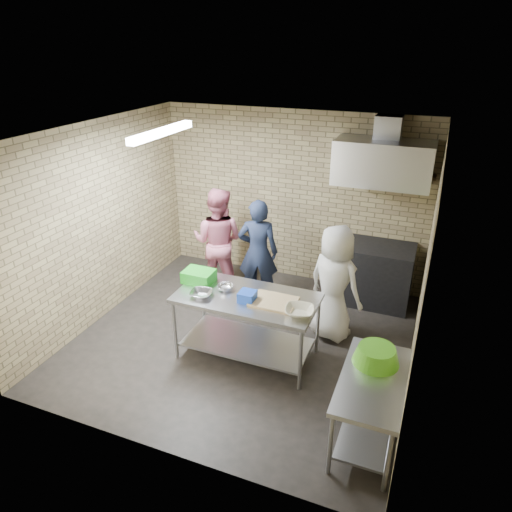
{
  "coord_description": "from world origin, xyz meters",
  "views": [
    {
      "loc": [
        2.06,
        -4.73,
        3.65
      ],
      "look_at": [
        0.1,
        0.2,
        1.15
      ],
      "focal_mm": 32.83,
      "sensor_mm": 36.0,
      "label": 1
    }
  ],
  "objects_px": {
    "bottle_red": "(388,165)",
    "prep_table": "(247,326)",
    "green_basin": "(376,355)",
    "woman_white": "(334,283)",
    "blue_tub": "(247,296)",
    "side_counter": "(369,409)",
    "stove": "(370,273)",
    "man_navy": "(258,252)",
    "woman_pink": "(218,241)",
    "green_crate": "(199,276)"
  },
  "relations": [
    {
      "from": "bottle_red",
      "to": "prep_table",
      "type": "bearing_deg",
      "value": -119.41
    },
    {
      "from": "green_basin",
      "to": "woman_white",
      "type": "distance_m",
      "value": 1.57
    },
    {
      "from": "bottle_red",
      "to": "blue_tub",
      "type": "bearing_deg",
      "value": -117.34
    },
    {
      "from": "prep_table",
      "to": "side_counter",
      "type": "xyz_separation_m",
      "value": [
        1.63,
        -0.81,
        -0.05
      ]
    },
    {
      "from": "prep_table",
      "to": "side_counter",
      "type": "distance_m",
      "value": 1.82
    },
    {
      "from": "prep_table",
      "to": "stove",
      "type": "relative_size",
      "value": 1.41
    },
    {
      "from": "prep_table",
      "to": "woman_white",
      "type": "xyz_separation_m",
      "value": [
        0.88,
        0.82,
        0.36
      ]
    },
    {
      "from": "bottle_red",
      "to": "man_navy",
      "type": "distance_m",
      "value": 2.19
    },
    {
      "from": "woman_pink",
      "to": "blue_tub",
      "type": "bearing_deg",
      "value": 121.25
    },
    {
      "from": "bottle_red",
      "to": "woman_white",
      "type": "bearing_deg",
      "value": -104.53
    },
    {
      "from": "side_counter",
      "to": "woman_white",
      "type": "distance_m",
      "value": 1.84
    },
    {
      "from": "prep_table",
      "to": "woman_pink",
      "type": "bearing_deg",
      "value": 127.08
    },
    {
      "from": "prep_table",
      "to": "green_crate",
      "type": "relative_size",
      "value": 4.5
    },
    {
      "from": "stove",
      "to": "bottle_red",
      "type": "bearing_deg",
      "value": 78.23
    },
    {
      "from": "stove",
      "to": "woman_pink",
      "type": "xyz_separation_m",
      "value": [
        -2.23,
        -0.54,
        0.38
      ]
    },
    {
      "from": "side_counter",
      "to": "bottle_red",
      "type": "xyz_separation_m",
      "value": [
        -0.4,
        2.99,
        1.65
      ]
    },
    {
      "from": "prep_table",
      "to": "stove",
      "type": "distance_m",
      "value": 2.27
    },
    {
      "from": "green_crate",
      "to": "woman_white",
      "type": "bearing_deg",
      "value": 23.92
    },
    {
      "from": "prep_table",
      "to": "bottle_red",
      "type": "bearing_deg",
      "value": 60.59
    },
    {
      "from": "stove",
      "to": "green_basin",
      "type": "relative_size",
      "value": 2.61
    },
    {
      "from": "prep_table",
      "to": "woman_white",
      "type": "relative_size",
      "value": 1.08
    },
    {
      "from": "green_crate",
      "to": "blue_tub",
      "type": "distance_m",
      "value": 0.78
    },
    {
      "from": "side_counter",
      "to": "woman_pink",
      "type": "relative_size",
      "value": 0.72
    },
    {
      "from": "side_counter",
      "to": "blue_tub",
      "type": "bearing_deg",
      "value": 155.65
    },
    {
      "from": "green_crate",
      "to": "woman_pink",
      "type": "height_order",
      "value": "woman_pink"
    },
    {
      "from": "green_crate",
      "to": "green_basin",
      "type": "height_order",
      "value": "green_crate"
    },
    {
      "from": "blue_tub",
      "to": "bottle_red",
      "type": "bearing_deg",
      "value": 62.66
    },
    {
      "from": "woman_white",
      "to": "green_basin",
      "type": "bearing_deg",
      "value": 141.1
    },
    {
      "from": "green_crate",
      "to": "woman_white",
      "type": "xyz_separation_m",
      "value": [
        1.58,
        0.7,
        -0.14
      ]
    },
    {
      "from": "blue_tub",
      "to": "bottle_red",
      "type": "relative_size",
      "value": 1.04
    },
    {
      "from": "stove",
      "to": "man_navy",
      "type": "height_order",
      "value": "man_navy"
    },
    {
      "from": "blue_tub",
      "to": "man_navy",
      "type": "relative_size",
      "value": 0.12
    },
    {
      "from": "green_basin",
      "to": "stove",
      "type": "bearing_deg",
      "value": 99.76
    },
    {
      "from": "blue_tub",
      "to": "green_basin",
      "type": "relative_size",
      "value": 0.41
    },
    {
      "from": "prep_table",
      "to": "green_basin",
      "type": "height_order",
      "value": "green_basin"
    },
    {
      "from": "stove",
      "to": "man_navy",
      "type": "distance_m",
      "value": 1.71
    },
    {
      "from": "side_counter",
      "to": "man_navy",
      "type": "xyz_separation_m",
      "value": [
        -1.99,
        2.11,
        0.43
      ]
    },
    {
      "from": "bottle_red",
      "to": "woman_white",
      "type": "relative_size",
      "value": 0.12
    },
    {
      "from": "blue_tub",
      "to": "man_navy",
      "type": "distance_m",
      "value": 1.46
    },
    {
      "from": "green_basin",
      "to": "woman_pink",
      "type": "distance_m",
      "value": 3.3
    },
    {
      "from": "woman_pink",
      "to": "prep_table",
      "type": "bearing_deg",
      "value": 121.88
    },
    {
      "from": "stove",
      "to": "green_basin",
      "type": "bearing_deg",
      "value": -80.24
    },
    {
      "from": "man_navy",
      "to": "side_counter",
      "type": "bearing_deg",
      "value": 119.44
    },
    {
      "from": "blue_tub",
      "to": "green_basin",
      "type": "height_order",
      "value": "blue_tub"
    },
    {
      "from": "side_counter",
      "to": "woman_white",
      "type": "xyz_separation_m",
      "value": [
        -0.75,
        1.63,
        0.41
      ]
    },
    {
      "from": "green_basin",
      "to": "bottle_red",
      "type": "bearing_deg",
      "value": 97.9
    },
    {
      "from": "green_crate",
      "to": "stove",
      "type": "bearing_deg",
      "value": 44.06
    },
    {
      "from": "blue_tub",
      "to": "green_basin",
      "type": "distance_m",
      "value": 1.63
    },
    {
      "from": "stove",
      "to": "man_navy",
      "type": "xyz_separation_m",
      "value": [
        -1.54,
        -0.64,
        0.35
      ]
    },
    {
      "from": "woman_pink",
      "to": "woman_white",
      "type": "distance_m",
      "value": 2.01
    }
  ]
}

